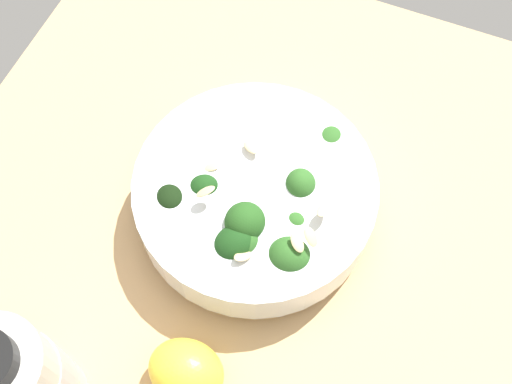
# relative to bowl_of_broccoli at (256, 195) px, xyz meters

# --- Properties ---
(ground_plane) EXTENTS (0.61, 0.61, 0.03)m
(ground_plane) POSITION_rel_bowl_of_broccoli_xyz_m (0.01, -0.00, -0.06)
(ground_plane) COLOR tan
(bowl_of_broccoli) EXTENTS (0.22, 0.22, 0.08)m
(bowl_of_broccoli) POSITION_rel_bowl_of_broccoli_xyz_m (0.00, 0.00, 0.00)
(bowl_of_broccoli) COLOR white
(bowl_of_broccoli) RESTS_ON ground_plane
(lemon_wedge) EXTENTS (0.07, 0.05, 0.05)m
(lemon_wedge) POSITION_rel_bowl_of_broccoli_xyz_m (-0.01, 0.17, -0.01)
(lemon_wedge) COLOR yellow
(lemon_wedge) RESTS_ON ground_plane
(bottle_tall) EXTENTS (0.08, 0.08, 0.15)m
(bottle_tall) POSITION_rel_bowl_of_broccoli_xyz_m (0.10, 0.23, 0.03)
(bottle_tall) COLOR beige
(bottle_tall) RESTS_ON ground_plane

